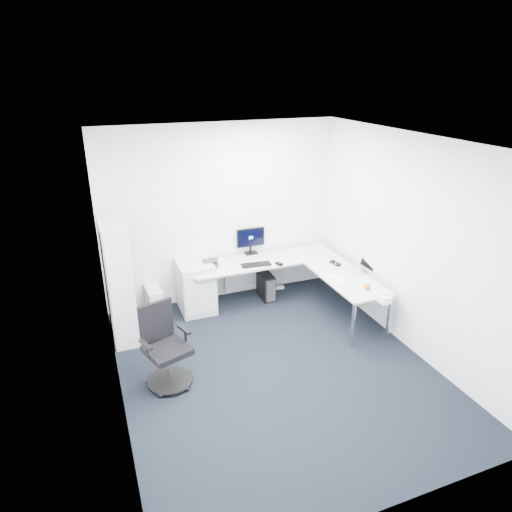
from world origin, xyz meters
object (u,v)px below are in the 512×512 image
object	(u,v)px
monitor	(251,241)
laptop	(357,264)
l_desk	(272,288)
task_chair	(167,348)
bookshelf	(118,280)

from	to	relation	value
monitor	laptop	world-z (taller)	monitor
l_desk	laptop	world-z (taller)	laptop
l_desk	laptop	xyz separation A→B (m)	(1.06, -0.58, 0.46)
task_chair	monitor	bearing A→B (deg)	28.96
bookshelf	monitor	bearing A→B (deg)	15.65
l_desk	task_chair	xyz separation A→B (m)	(-1.81, -1.23, 0.15)
bookshelf	laptop	distance (m)	3.30
bookshelf	monitor	distance (m)	2.15
bookshelf	laptop	bearing A→B (deg)	-10.94
laptop	task_chair	bearing A→B (deg)	-169.92
bookshelf	task_chair	world-z (taller)	bookshelf
monitor	laptop	bearing A→B (deg)	-45.04
l_desk	task_chair	bearing A→B (deg)	-145.73
l_desk	bookshelf	distance (m)	2.23
l_desk	monitor	xyz separation A→B (m)	(-0.11, 0.63, 0.55)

